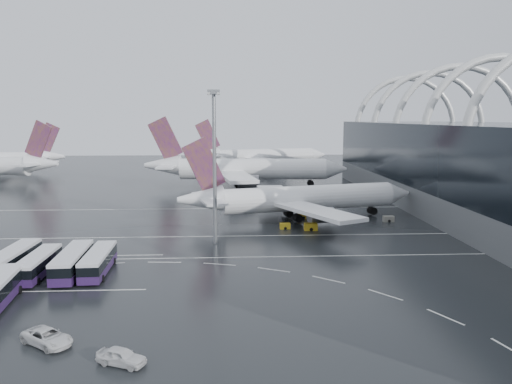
{
  "coord_description": "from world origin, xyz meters",
  "views": [
    {
      "loc": [
        0.78,
        -76.84,
        21.46
      ],
      "look_at": [
        5.7,
        19.39,
        7.0
      ],
      "focal_mm": 35.0,
      "sensor_mm": 36.0,
      "label": 1
    }
  ],
  "objects_px": {
    "airliner_gate_b": "(242,170)",
    "bus_row_near_b": "(38,264)",
    "jet_remote_far": "(9,159)",
    "airliner_gate_c": "(259,157)",
    "airliner_main": "(297,199)",
    "floodlight_mast": "(214,148)",
    "bus_row_near_a": "(14,259)",
    "bus_row_near_d": "(98,261)",
    "gse_cart_belly_b": "(329,211)",
    "gse_cart_belly_d": "(388,219)",
    "gse_cart_belly_e": "(303,216)",
    "van_curve_a": "(47,337)",
    "gse_cart_belly_a": "(311,227)",
    "gse_cart_belly_c": "(285,226)",
    "bus_row_near_c": "(72,262)",
    "van_curve_b": "(121,356)"
  },
  "relations": [
    {
      "from": "gse_cart_belly_d",
      "to": "gse_cart_belly_b",
      "type": "bearing_deg",
      "value": 138.95
    },
    {
      "from": "airliner_gate_b",
      "to": "bus_row_near_b",
      "type": "height_order",
      "value": "airliner_gate_b"
    },
    {
      "from": "jet_remote_far",
      "to": "floodlight_mast",
      "type": "bearing_deg",
      "value": 126.01
    },
    {
      "from": "gse_cart_belly_c",
      "to": "gse_cart_belly_e",
      "type": "distance_m",
      "value": 11.0
    },
    {
      "from": "bus_row_near_b",
      "to": "floodlight_mast",
      "type": "distance_m",
      "value": 32.28
    },
    {
      "from": "van_curve_a",
      "to": "gse_cart_belly_b",
      "type": "height_order",
      "value": "van_curve_a"
    },
    {
      "from": "gse_cart_belly_b",
      "to": "airliner_gate_b",
      "type": "bearing_deg",
      "value": 112.68
    },
    {
      "from": "bus_row_near_d",
      "to": "bus_row_near_c",
      "type": "bearing_deg",
      "value": 93.11
    },
    {
      "from": "van_curve_b",
      "to": "gse_cart_belly_b",
      "type": "relative_size",
      "value": 2.27
    },
    {
      "from": "jet_remote_far",
      "to": "airliner_gate_b",
      "type": "bearing_deg",
      "value": 152.65
    },
    {
      "from": "gse_cart_belly_b",
      "to": "floodlight_mast",
      "type": "bearing_deg",
      "value": -133.79
    },
    {
      "from": "van_curve_b",
      "to": "gse_cart_belly_c",
      "type": "distance_m",
      "value": 56.56
    },
    {
      "from": "airliner_gate_c",
      "to": "gse_cart_belly_a",
      "type": "bearing_deg",
      "value": -104.34
    },
    {
      "from": "jet_remote_far",
      "to": "airliner_gate_c",
      "type": "bearing_deg",
      "value": -176.31
    },
    {
      "from": "bus_row_near_c",
      "to": "van_curve_b",
      "type": "distance_m",
      "value": 28.92
    },
    {
      "from": "airliner_gate_b",
      "to": "bus_row_near_a",
      "type": "xyz_separation_m",
      "value": [
        -34.02,
        -84.07,
        -3.69
      ]
    },
    {
      "from": "airliner_main",
      "to": "floodlight_mast",
      "type": "xyz_separation_m",
      "value": [
        -16.61,
        -19.12,
        11.87
      ]
    },
    {
      "from": "bus_row_near_b",
      "to": "van_curve_a",
      "type": "xyz_separation_m",
      "value": [
        8.78,
        -21.43,
        -0.87
      ]
    },
    {
      "from": "floodlight_mast",
      "to": "gse_cart_belly_d",
      "type": "distance_m",
      "value": 42.03
    },
    {
      "from": "van_curve_b",
      "to": "gse_cart_belly_d",
      "type": "height_order",
      "value": "van_curve_b"
    },
    {
      "from": "floodlight_mast",
      "to": "gse_cart_belly_e",
      "type": "height_order",
      "value": "floodlight_mast"
    },
    {
      "from": "airliner_main",
      "to": "floodlight_mast",
      "type": "relative_size",
      "value": 2.0
    },
    {
      "from": "gse_cart_belly_e",
      "to": "gse_cart_belly_a",
      "type": "bearing_deg",
      "value": -90.79
    },
    {
      "from": "bus_row_near_c",
      "to": "van_curve_b",
      "type": "bearing_deg",
      "value": -158.14
    },
    {
      "from": "van_curve_a",
      "to": "floodlight_mast",
      "type": "distance_m",
      "value": 43.46
    },
    {
      "from": "bus_row_near_d",
      "to": "gse_cart_belly_c",
      "type": "xyz_separation_m",
      "value": [
        28.94,
        26.32,
        -1.14
      ]
    },
    {
      "from": "airliner_gate_b",
      "to": "bus_row_near_b",
      "type": "relative_size",
      "value": 5.17
    },
    {
      "from": "gse_cart_belly_a",
      "to": "bus_row_near_a",
      "type": "bearing_deg",
      "value": -152.77
    },
    {
      "from": "bus_row_near_a",
      "to": "bus_row_near_d",
      "type": "xyz_separation_m",
      "value": [
        12.05,
        -1.34,
        -0.07
      ]
    },
    {
      "from": "bus_row_near_a",
      "to": "airliner_gate_c",
      "type": "bearing_deg",
      "value": -16.03
    },
    {
      "from": "bus_row_near_a",
      "to": "gse_cart_belly_c",
      "type": "xyz_separation_m",
      "value": [
        40.99,
        24.99,
        -1.21
      ]
    },
    {
      "from": "bus_row_near_b",
      "to": "bus_row_near_c",
      "type": "distance_m",
      "value": 4.48
    },
    {
      "from": "gse_cart_belly_d",
      "to": "jet_remote_far",
      "type": "bearing_deg",
      "value": 139.92
    },
    {
      "from": "bus_row_near_b",
      "to": "gse_cart_belly_d",
      "type": "relative_size",
      "value": 5.55
    },
    {
      "from": "airliner_main",
      "to": "gse_cart_belly_d",
      "type": "bearing_deg",
      "value": -22.65
    },
    {
      "from": "van_curve_a",
      "to": "gse_cart_belly_d",
      "type": "height_order",
      "value": "van_curve_a"
    },
    {
      "from": "bus_row_near_d",
      "to": "gse_cart_belly_e",
      "type": "bearing_deg",
      "value": -45.35
    },
    {
      "from": "airliner_gate_c",
      "to": "airliner_main",
      "type": "bearing_deg",
      "value": -104.92
    },
    {
      "from": "gse_cart_belly_b",
      "to": "gse_cart_belly_c",
      "type": "distance_m",
      "value": 18.84
    },
    {
      "from": "bus_row_near_d",
      "to": "van_curve_a",
      "type": "xyz_separation_m",
      "value": [
        0.9,
        -22.24,
        -0.92
      ]
    },
    {
      "from": "bus_row_near_d",
      "to": "bus_row_near_a",
      "type": "bearing_deg",
      "value": 81.47
    },
    {
      "from": "gse_cart_belly_a",
      "to": "gse_cart_belly_c",
      "type": "height_order",
      "value": "gse_cart_belly_a"
    },
    {
      "from": "airliner_gate_b",
      "to": "bus_row_near_d",
      "type": "bearing_deg",
      "value": -100.95
    },
    {
      "from": "airliner_main",
      "to": "gse_cart_belly_d",
      "type": "relative_size",
      "value": 23.7
    },
    {
      "from": "gse_cart_belly_c",
      "to": "gse_cart_belly_d",
      "type": "relative_size",
      "value": 0.93
    },
    {
      "from": "van_curve_a",
      "to": "gse_cart_belly_e",
      "type": "bearing_deg",
      "value": 6.01
    },
    {
      "from": "bus_row_near_b",
      "to": "gse_cart_belly_d",
      "type": "xyz_separation_m",
      "value": [
        59.01,
        32.76,
        -1.04
      ]
    },
    {
      "from": "airliner_gate_c",
      "to": "bus_row_near_d",
      "type": "relative_size",
      "value": 4.57
    },
    {
      "from": "bus_row_near_b",
      "to": "bus_row_near_c",
      "type": "relative_size",
      "value": 0.91
    },
    {
      "from": "airliner_main",
      "to": "bus_row_near_a",
      "type": "relative_size",
      "value": 3.96
    }
  ]
}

